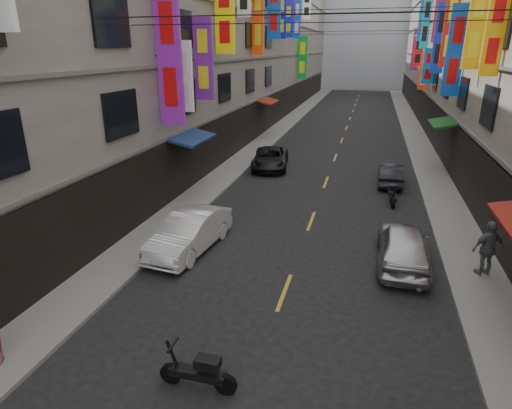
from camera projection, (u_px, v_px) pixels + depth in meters
The scene contains 15 objects.
sidewalk_left at pixel (271, 136), 36.50m from camera, with size 2.00×90.00×0.12m, color slate.
sidewalk_right at pixel (419, 144), 33.60m from camera, with size 2.00×90.00×0.12m, color slate.
building_row_left at pixel (200, 17), 34.69m from camera, with size 10.14×90.00×19.00m.
haze_block at pixel (367, 25), 76.65m from camera, with size 18.00×8.00×22.00m, color #B2B8C6.
shop_signage at pixel (337, 13), 25.65m from camera, with size 14.00×55.00×11.80m.
street_awnings at pixel (293, 143), 19.82m from camera, with size 13.99×35.20×0.41m.
overhead_cables at pixel (336, 12), 21.15m from camera, with size 14.00×38.04×1.24m.
lane_markings at pixel (339, 148), 32.35m from camera, with size 0.12×80.20×0.01m.
scooter_crossing at pixel (199, 372), 9.38m from camera, with size 1.80×0.50×1.14m.
scooter_far_right at pixel (392, 195), 20.73m from camera, with size 0.50×1.80×1.14m.
car_left_mid at pixel (190, 232), 15.83m from camera, with size 1.52×4.37×1.44m, color white.
car_left_far at pixel (270, 158), 26.81m from camera, with size 2.09×4.52×1.26m, color black.
car_right_mid at pixel (404, 245), 14.76m from camera, with size 1.72×4.28×1.46m, color #BABBC0.
car_right_far at pixel (390, 174), 23.63m from camera, with size 1.25×3.59×1.18m, color #24242B.
pedestrian_rfar at pixel (488, 248), 13.78m from camera, with size 1.10×0.62×1.87m, color slate.
Camera 1 is at (2.11, 6.62, 7.13)m, focal length 30.00 mm.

